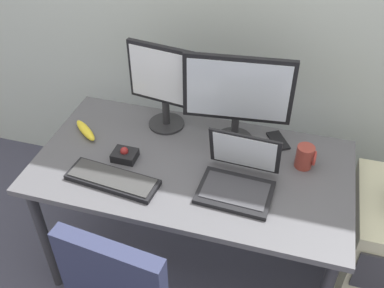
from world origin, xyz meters
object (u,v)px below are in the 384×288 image
keyboard (113,179)px  laptop (239,177)px  monitor_side (164,83)px  coffee_mug (305,157)px  monitor_main (237,95)px  cell_phone (278,141)px  banana (86,130)px  trackball_mouse (125,155)px

keyboard → laptop: (0.53, 0.12, 0.04)m
monitor_side → coffee_mug: monitor_side is taller
laptop → monitor_main: bearing=104.8°
monitor_main → laptop: (0.08, -0.30, -0.21)m
monitor_main → keyboard: size_ratio=1.17×
cell_phone → banana: banana is taller
monitor_main → coffee_mug: size_ratio=4.49×
laptop → trackball_mouse: bearing=176.5°
trackball_mouse → banana: size_ratio=0.58×
keyboard → cell_phone: 0.81m
monitor_main → keyboard: bearing=-136.5°
monitor_side → keyboard: size_ratio=1.04×
banana → keyboard: bearing=-46.1°
coffee_mug → cell_phone: coffee_mug is taller
trackball_mouse → banana: bearing=155.0°
cell_phone → banana: (-0.92, -0.20, 0.02)m
keyboard → banana: bearing=133.9°
monitor_side → cell_phone: 0.62m
monitor_main → trackball_mouse: monitor_main is taller
laptop → banana: laptop is taller
monitor_main → monitor_side: monitor_main is taller
monitor_main → banana: bearing=-168.1°
trackball_mouse → coffee_mug: 0.82m
trackball_mouse → cell_phone: trackball_mouse is taller
coffee_mug → laptop: bearing=-141.4°
monitor_side → trackball_mouse: (-0.10, -0.30, -0.23)m
monitor_main → keyboard: 0.67m
monitor_main → cell_phone: monitor_main is taller
laptop → coffee_mug: bearing=38.6°
monitor_side → laptop: bearing=-37.3°
coffee_mug → monitor_main: bearing=164.4°
laptop → cell_phone: laptop is taller
laptop → cell_phone: (0.13, 0.35, -0.05)m
monitor_side → banana: 0.46m
monitor_main → monitor_side: 0.36m
monitor_main → coffee_mug: monitor_main is taller
coffee_mug → keyboard: bearing=-157.2°
keyboard → cell_phone: size_ratio=2.97×
coffee_mug → banana: 1.06m
trackball_mouse → monitor_main: bearing=30.7°
keyboard → coffee_mug: (0.79, 0.33, 0.04)m
banana → trackball_mouse: bearing=-25.0°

